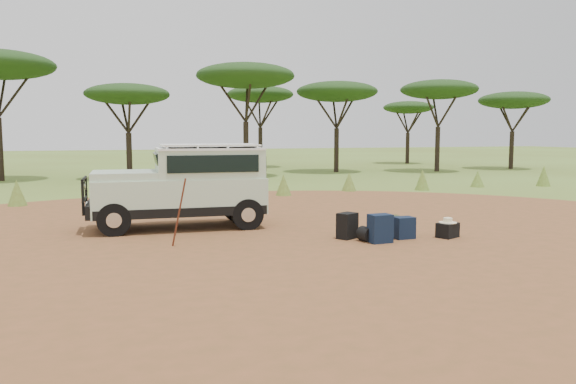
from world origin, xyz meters
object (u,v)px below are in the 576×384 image
object	(u,v)px
duffel_navy	(404,228)
hard_case	(448,230)
walking_staff	(179,213)
backpack_black	(347,226)
backpack_olive	(391,226)
safari_vehicle	(185,188)
backpack_navy	(380,229)

from	to	relation	value
duffel_navy	hard_case	size ratio (longest dim) A/B	1.03
walking_staff	backpack_black	distance (m)	3.66
walking_staff	hard_case	distance (m)	5.88
hard_case	backpack_olive	bearing A→B (deg)	128.45
backpack_black	backpack_olive	world-z (taller)	backpack_black
hard_case	safari_vehicle	bearing A→B (deg)	124.28
walking_staff	backpack_black	world-z (taller)	walking_staff
walking_staff	backpack_black	xyz separation A→B (m)	(3.62, -0.26, -0.42)
walking_staff	hard_case	bearing A→B (deg)	-49.25
safari_vehicle	walking_staff	world-z (taller)	safari_vehicle
walking_staff	duffel_navy	xyz separation A→B (m)	(4.80, -0.66, -0.47)
backpack_black	backpack_navy	xyz separation A→B (m)	(0.47, -0.64, 0.02)
walking_staff	backpack_navy	distance (m)	4.21
backpack_black	backpack_olive	size ratio (longest dim) A/B	1.21
backpack_navy	backpack_olive	xyz separation A→B (m)	(0.60, 0.61, -0.07)
backpack_navy	backpack_olive	distance (m)	0.86
safari_vehicle	backpack_navy	xyz separation A→B (m)	(3.61, -3.27, -0.68)
backpack_black	hard_case	bearing A→B (deg)	-44.82
safari_vehicle	duffel_navy	distance (m)	5.32
backpack_olive	walking_staff	bearing A→B (deg)	-176.64
backpack_navy	hard_case	distance (m)	1.71
safari_vehicle	backpack_black	bearing A→B (deg)	-37.12
walking_staff	backpack_black	size ratio (longest dim) A/B	2.54
backpack_olive	hard_case	size ratio (longest dim) A/B	1.01
duffel_navy	hard_case	bearing A→B (deg)	-13.78
safari_vehicle	hard_case	world-z (taller)	safari_vehicle
backpack_navy	hard_case	bearing A→B (deg)	-1.13
safari_vehicle	backpack_navy	bearing A→B (deg)	-39.40
safari_vehicle	hard_case	size ratio (longest dim) A/B	9.15
safari_vehicle	backpack_black	world-z (taller)	safari_vehicle
backpack_olive	hard_case	distance (m)	1.24
safari_vehicle	duffel_navy	xyz separation A→B (m)	(4.32, -3.02, -0.75)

